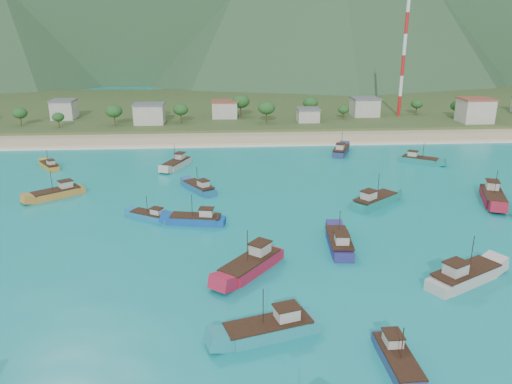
{
  "coord_description": "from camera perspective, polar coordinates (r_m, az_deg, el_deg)",
  "views": [
    {
      "loc": [
        -5.67,
        -73.92,
        34.03
      ],
      "look_at": [
        0.56,
        18.0,
        3.0
      ],
      "focal_mm": 35.0,
      "sensor_mm": 36.0,
      "label": 1
    }
  ],
  "objects": [
    {
      "name": "boat_19",
      "position": [
        72.98,
        -0.54,
        -8.38
      ],
      "size": [
        10.35,
        11.69,
        7.16
      ],
      "rotation": [
        0.0,
        0.0,
        2.47
      ],
      "color": "#B61C37",
      "rests_on": "ground"
    },
    {
      "name": "boat_18",
      "position": [
        111.21,
        -21.76,
        -0.17
      ],
      "size": [
        10.27,
        8.9,
        6.24
      ],
      "rotation": [
        0.0,
        0.0,
        2.22
      ],
      "color": "#C27D2F",
      "rests_on": "ground"
    },
    {
      "name": "land",
      "position": [
        216.69,
        -2.36,
        9.56
      ],
      "size": [
        400.0,
        110.0,
        2.4
      ],
      "primitive_type": "cube",
      "color": "#385123",
      "rests_on": "ground"
    },
    {
      "name": "boat_24",
      "position": [
        134.78,
        -22.53,
        2.76
      ],
      "size": [
        6.74,
        8.13,
        4.87
      ],
      "rotation": [
        0.0,
        0.0,
        0.61
      ],
      "color": "#B5872B",
      "rests_on": "ground"
    },
    {
      "name": "beach",
      "position": [
        156.77,
        -1.72,
        6.07
      ],
      "size": [
        400.0,
        18.0,
        1.2
      ],
      "primitive_type": "cube",
      "color": "beige",
      "rests_on": "ground"
    },
    {
      "name": "boat_21",
      "position": [
        93.8,
        -11.97,
        -2.77
      ],
      "size": [
        8.25,
        6.27,
        4.83
      ],
      "rotation": [
        0.0,
        0.0,
        1.03
      ],
      "color": "#1C71A6",
      "rests_on": "ground"
    },
    {
      "name": "radio_tower",
      "position": [
        193.73,
        16.54,
        14.77
      ],
      "size": [
        1.2,
        1.2,
        43.83
      ],
      "color": "red",
      "rests_on": "ground"
    },
    {
      "name": "boat_0",
      "position": [
        90.28,
        -6.79,
        -3.21
      ],
      "size": [
        10.32,
        4.66,
        5.88
      ],
      "rotation": [
        0.0,
        0.0,
        1.39
      ],
      "color": "#124A9C",
      "rests_on": "ground"
    },
    {
      "name": "village",
      "position": [
        180.61,
        4.44,
        9.24
      ],
      "size": [
        223.07,
        27.01,
        7.81
      ],
      "color": "beige",
      "rests_on": "ground"
    },
    {
      "name": "boat_25",
      "position": [
        107.67,
        -6.5,
        0.43
      ],
      "size": [
        7.63,
        9.76,
        5.75
      ],
      "rotation": [
        0.0,
        0.0,
        0.56
      ],
      "color": "#1E5F8D",
      "rests_on": "ground"
    },
    {
      "name": "boat_16",
      "position": [
        59.33,
        1.62,
        -15.44
      ],
      "size": [
        11.73,
        6.38,
        6.65
      ],
      "rotation": [
        0.0,
        0.0,
        1.86
      ],
      "color": "teal",
      "rests_on": "ground"
    },
    {
      "name": "boat_5",
      "position": [
        101.27,
        13.39,
        -1.04
      ],
      "size": [
        11.14,
        9.92,
        6.83
      ],
      "rotation": [
        0.0,
        0.0,
        5.39
      ],
      "color": "#198379",
      "rests_on": "ground"
    },
    {
      "name": "boat_10",
      "position": [
        81.36,
        9.5,
        -5.78
      ],
      "size": [
        4.12,
        11.13,
        6.44
      ],
      "rotation": [
        0.0,
        0.0,
        6.2
      ],
      "color": "navy",
      "rests_on": "ground"
    },
    {
      "name": "boat_22",
      "position": [
        140.44,
        9.69,
        4.65
      ],
      "size": [
        7.06,
        11.27,
        6.42
      ],
      "rotation": [
        0.0,
        0.0,
        5.9
      ],
      "color": "navy",
      "rests_on": "ground"
    },
    {
      "name": "boat_9",
      "position": [
        135.92,
        18.16,
        3.46
      ],
      "size": [
        9.71,
        7.9,
        5.78
      ],
      "rotation": [
        0.0,
        0.0,
        4.11
      ],
      "color": "#1A7D74",
      "rests_on": "ground"
    },
    {
      "name": "boat_11",
      "position": [
        111.39,
        25.42,
        -0.54
      ],
      "size": [
        7.61,
        12.71,
        7.22
      ],
      "rotation": [
        0.0,
        0.0,
        2.79
      ],
      "color": "maroon",
      "rests_on": "ground"
    },
    {
      "name": "surf_line",
      "position": [
        147.51,
        -1.58,
        5.27
      ],
      "size": [
        400.0,
        2.5,
        0.08
      ],
      "primitive_type": "cube",
      "color": "white",
      "rests_on": "ground"
    },
    {
      "name": "boat_27",
      "position": [
        57.05,
        15.86,
        -18.07
      ],
      "size": [
        2.99,
        9.4,
        5.51
      ],
      "rotation": [
        0.0,
        0.0,
        3.17
      ],
      "color": "navy",
      "rests_on": "ground"
    },
    {
      "name": "boat_17",
      "position": [
        126.86,
        -9.05,
        3.17
      ],
      "size": [
        7.02,
        10.98,
        6.26
      ],
      "rotation": [
        0.0,
        0.0,
        2.74
      ],
      "color": "#BAB5A7",
      "rests_on": "ground"
    },
    {
      "name": "boat_14",
      "position": [
        75.65,
        22.71,
        -8.92
      ],
      "size": [
        12.41,
        8.96,
        7.19
      ],
      "rotation": [
        0.0,
        0.0,
        5.21
      ],
      "color": "#BBB4A9",
      "rests_on": "ground"
    },
    {
      "name": "ground",
      "position": [
        81.58,
        0.47,
        -6.04
      ],
      "size": [
        600.0,
        600.0,
        0.0
      ],
      "primitive_type": "plane",
      "color": "#0C7E8C",
      "rests_on": "ground"
    },
    {
      "name": "vegetation",
      "position": [
        179.02,
        -4.79,
        9.28
      ],
      "size": [
        280.36,
        25.75,
        8.87
      ],
      "color": "#235623",
      "rests_on": "ground"
    }
  ]
}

